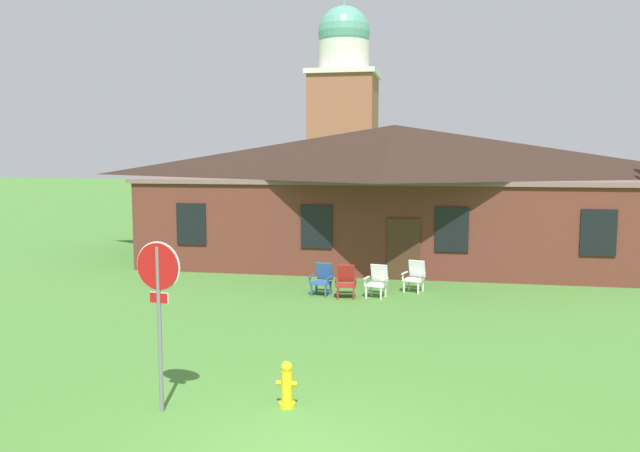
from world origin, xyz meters
name	(u,v)px	position (x,y,z in m)	size (l,w,h in m)	color
brick_building	(394,190)	(0.00, 18.22, 2.78)	(19.05, 10.40, 5.46)	brown
dome_tower	(344,115)	(-5.41, 39.94, 7.28)	(5.18, 5.18, 16.19)	#93563D
stop_sign	(159,292)	(-2.56, 1.29, 2.02)	(0.80, 0.16, 2.83)	slate
lawn_chair_by_porch	(322,278)	(-1.57, 10.46, 0.50)	(0.71, 0.75, 0.96)	#2D5693
lawn_chair_near_door	(346,281)	(-0.82, 10.23, 0.50)	(0.70, 0.73, 0.96)	maroon
lawn_chair_left_end	(377,280)	(0.10, 10.48, 0.50)	(0.73, 0.77, 0.96)	silver
lawn_chair_middle	(415,275)	(1.17, 11.46, 0.50)	(0.75, 0.80, 0.96)	white
fire_hydrant	(287,385)	(-0.58, 1.86, 0.38)	(0.36, 0.28, 0.79)	gold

